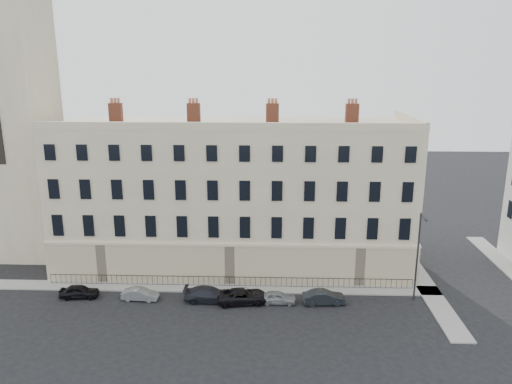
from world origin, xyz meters
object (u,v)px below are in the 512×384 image
(car_f, at_px, (324,297))
(streetlamp, at_px, (418,253))
(car_b, at_px, (140,294))
(car_c, at_px, (209,294))
(car_e, at_px, (278,297))
(car_d, at_px, (243,296))
(car_a, at_px, (79,291))

(car_f, distance_m, streetlamp, 9.24)
(car_b, bearing_deg, car_f, -87.20)
(car_b, relative_size, streetlamp, 0.40)
(car_c, height_order, streetlamp, streetlamp)
(car_b, height_order, car_e, car_e)
(car_b, xyz_separation_m, car_e, (12.56, -0.23, 0.02))
(car_d, bearing_deg, car_f, -98.10)
(car_f, bearing_deg, car_e, 85.75)
(car_d, distance_m, streetlamp, 16.12)
(car_e, bearing_deg, car_a, 90.34)
(car_d, height_order, streetlamp, streetlamp)
(car_f, bearing_deg, car_c, 84.67)
(streetlamp, bearing_deg, car_b, 179.97)
(car_b, xyz_separation_m, car_d, (9.40, -0.24, 0.10))
(car_c, distance_m, streetlamp, 19.09)
(car_c, height_order, car_f, car_c)
(car_c, bearing_deg, car_a, 89.33)
(car_e, height_order, streetlamp, streetlamp)
(car_a, bearing_deg, car_b, -97.40)
(car_d, bearing_deg, car_a, 79.94)
(car_a, height_order, car_b, car_a)
(streetlamp, bearing_deg, car_f, -175.24)
(car_c, relative_size, streetlamp, 0.55)
(car_d, bearing_deg, car_e, -98.10)
(car_d, height_order, car_e, car_d)
(car_b, bearing_deg, car_c, -86.91)
(car_c, relative_size, car_f, 1.20)
(car_e, xyz_separation_m, car_f, (4.15, 0.01, 0.06))
(car_e, bearing_deg, streetlamp, -83.86)
(car_b, xyz_separation_m, streetlamp, (24.99, 0.70, 4.08))
(car_a, relative_size, car_d, 0.76)
(car_b, relative_size, car_f, 0.87)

